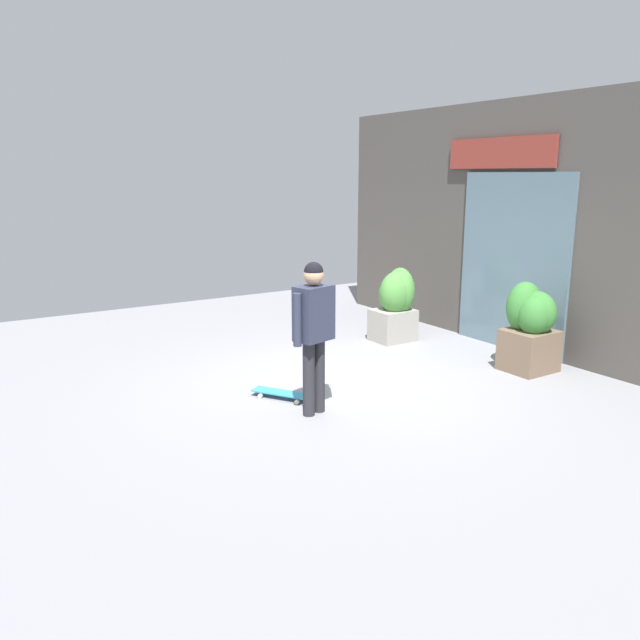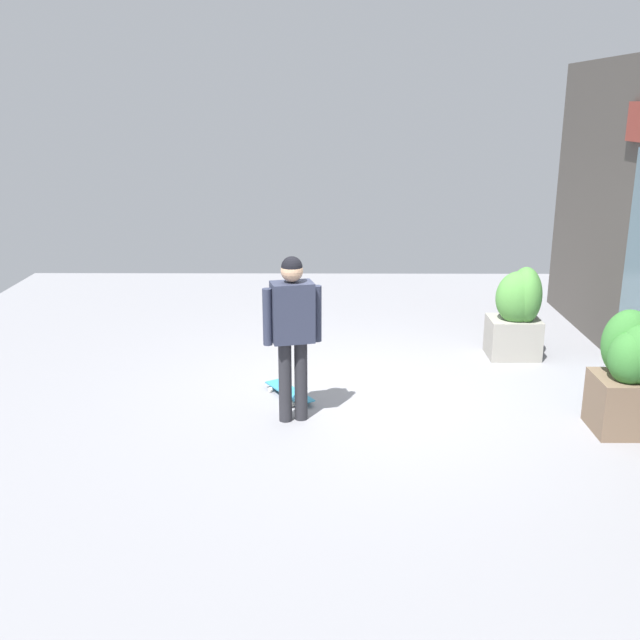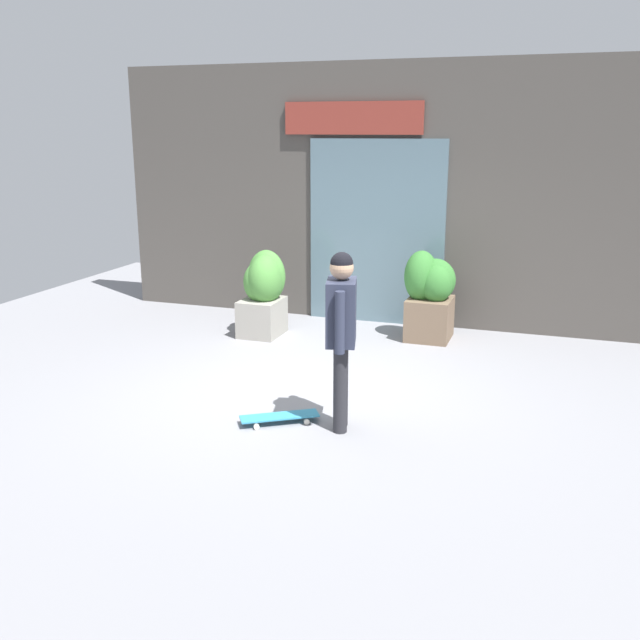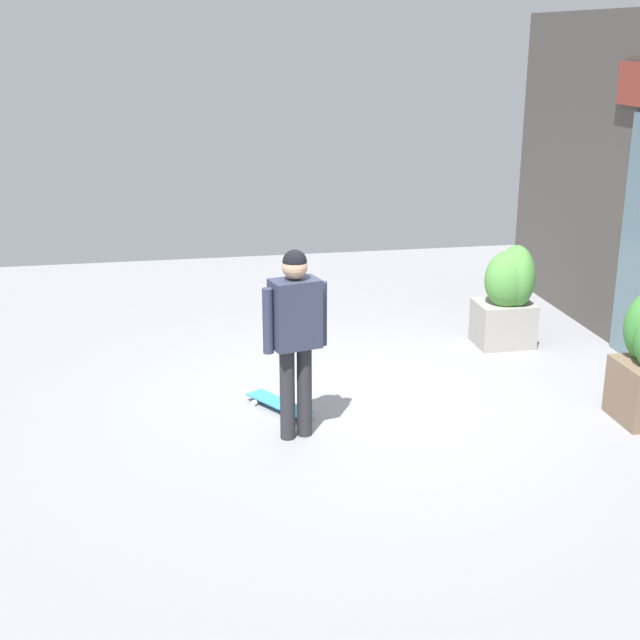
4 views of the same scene
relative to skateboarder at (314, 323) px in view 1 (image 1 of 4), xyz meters
The scene contains 6 objects.
ground_plane 1.47m from the skateboarder, 126.64° to the left, with size 12.00×12.00×0.00m, color gray.
building_facade 4.13m from the skateboarder, 99.05° to the left, with size 7.94×0.31×3.62m.
skateboarder is the anchor object (origin of this frame).
skateboard 1.13m from the skateboarder, behind, with size 0.74×0.57×0.08m.
planter_box_left 3.26m from the skateboarder, 86.09° to the left, with size 0.67×0.64×1.18m.
planter_box_right 3.35m from the skateboarder, 125.56° to the left, with size 0.56×0.62×1.16m.
Camera 1 is at (6.12, -4.26, 2.57)m, focal length 35.05 mm.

